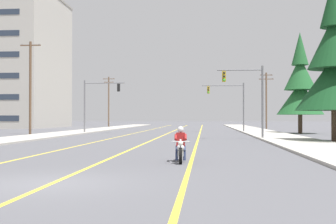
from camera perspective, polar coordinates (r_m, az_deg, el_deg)
name	(u,v)px	position (r m, az deg, el deg)	size (l,w,h in m)	color
ground_plane	(48,183)	(12.65, -15.45, -8.98)	(400.00, 400.00, 0.00)	#515156
lane_stripe_center	(172,131)	(56.93, 0.57, -2.56)	(0.16, 100.00, 0.01)	yellow
lane_stripe_left	(143,131)	(57.35, -3.33, -2.55)	(0.16, 100.00, 0.01)	yellow
lane_stripe_right	(200,132)	(56.78, 4.25, -2.57)	(0.16, 100.00, 0.01)	yellow
sidewalk_kerb_right	(262,133)	(52.21, 12.21, -2.64)	(4.40, 110.00, 0.14)	#ADA89E
sidewalk_kerb_left	(77,132)	(54.01, -11.75, -2.58)	(4.40, 110.00, 0.14)	#ADA89E
motorcycle_with_rider	(181,148)	(17.96, 1.65, -4.68)	(0.70, 2.19, 1.46)	black
traffic_signal_near_right	(250,91)	(37.42, 10.63, 2.67)	(3.89, 0.47, 6.20)	slate
traffic_signal_near_left	(96,98)	(51.61, -9.37, 1.80)	(4.89, 0.44, 6.20)	slate
traffic_signal_mid_right	(231,99)	(55.30, 8.29, 1.66)	(5.28, 0.53, 6.20)	slate
utility_pole_left_near	(30,86)	(49.51, -17.55, 3.27)	(2.27, 0.26, 10.06)	brown
utility_pole_right_far	(266,98)	(72.21, 12.73, 1.74)	(2.34, 0.26, 9.10)	brown
utility_pole_left_far	(109,100)	(85.59, -7.75, 1.57)	(2.30, 0.26, 9.76)	brown
conifer_tree_right_verge_near	(335,64)	(34.95, 20.95, 5.90)	(5.78, 5.78, 12.71)	#423023
conifer_tree_right_verge_far	(300,87)	(52.20, 16.88, 3.15)	(5.28, 5.28, 11.63)	#423023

